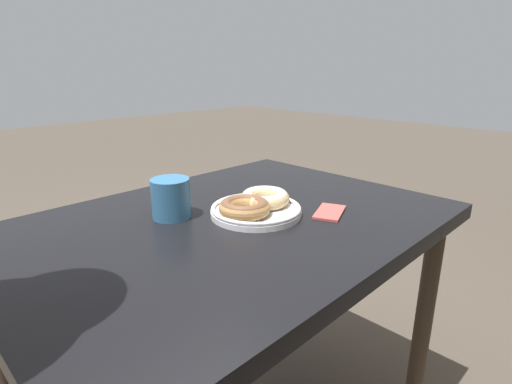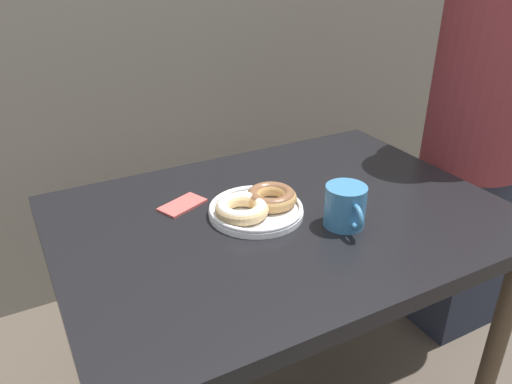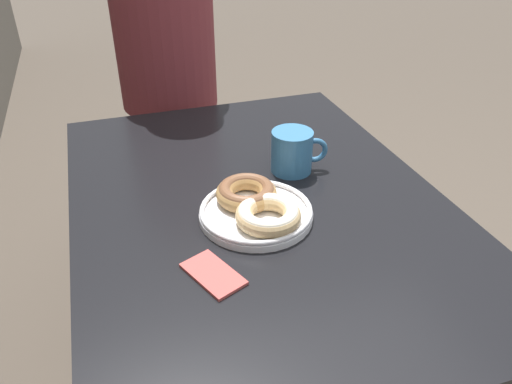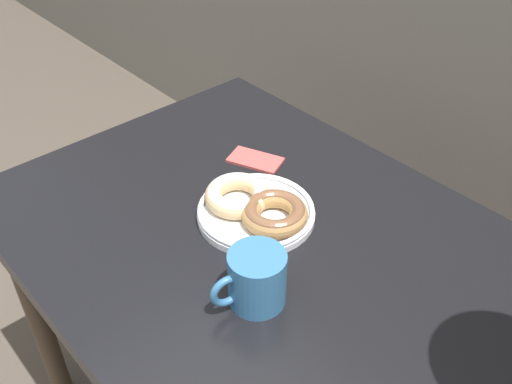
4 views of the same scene
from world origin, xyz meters
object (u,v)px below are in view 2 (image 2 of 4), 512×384
object	(u,v)px
dining_table	(282,241)
donut_plate	(256,205)
coffee_mug	(346,206)
person_figure	(478,141)
napkin	(182,205)

from	to	relation	value
dining_table	donut_plate	bearing A→B (deg)	157.28
donut_plate	dining_table	bearing A→B (deg)	-22.72
coffee_mug	person_figure	size ratio (longest dim) A/B	0.09
donut_plate	coffee_mug	world-z (taller)	coffee_mug
person_figure	napkin	xyz separation A→B (m)	(-0.94, 0.08, -0.02)
dining_table	coffee_mug	bearing A→B (deg)	-49.91
donut_plate	napkin	size ratio (longest dim) A/B	1.85
donut_plate	coffee_mug	size ratio (longest dim) A/B	1.85
coffee_mug	dining_table	bearing A→B (deg)	130.09
dining_table	napkin	distance (m)	0.26
dining_table	person_figure	bearing A→B (deg)	4.94
napkin	donut_plate	bearing A→B (deg)	-41.56
dining_table	napkin	size ratio (longest dim) A/B	8.17
dining_table	person_figure	world-z (taller)	person_figure
dining_table	napkin	bearing A→B (deg)	143.23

